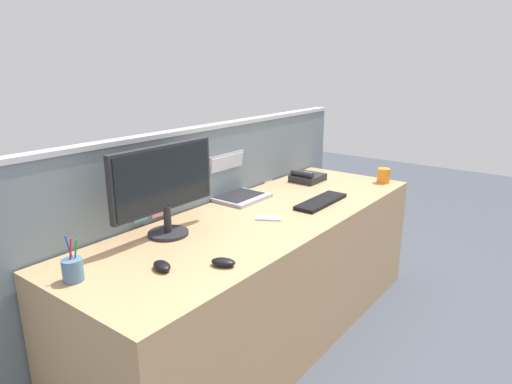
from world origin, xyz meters
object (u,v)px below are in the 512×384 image
at_px(laptop, 234,187).
at_px(computer_mouse_right_hand, 223,262).
at_px(computer_mouse_left_hand, 162,266).
at_px(desk_phone, 307,177).
at_px(keyboard_main, 321,202).
at_px(coffee_mug, 384,175).
at_px(desktop_monitor, 164,184).
at_px(cell_phone_silver_slab, 268,218).
at_px(pen_cup, 73,269).

bearing_deg(laptop, computer_mouse_right_hand, -142.63).
relative_size(laptop, computer_mouse_left_hand, 3.03).
xyz_separation_m(desk_phone, keyboard_main, (-0.38, -0.32, -0.02)).
relative_size(laptop, keyboard_main, 0.75).
distance_m(desk_phone, coffee_mug, 0.51).
distance_m(desktop_monitor, keyboard_main, 0.96).
height_order(keyboard_main, coffee_mug, coffee_mug).
xyz_separation_m(laptop, desk_phone, (0.59, -0.15, -0.04)).
distance_m(cell_phone_silver_slab, coffee_mug, 1.08).
distance_m(desk_phone, computer_mouse_right_hand, 1.41).
bearing_deg(desk_phone, laptop, 165.55).
relative_size(desktop_monitor, desk_phone, 2.76).
bearing_deg(desk_phone, desktop_monitor, 179.11).
height_order(cell_phone_silver_slab, coffee_mug, coffee_mug).
bearing_deg(computer_mouse_left_hand, coffee_mug, 12.51).
relative_size(computer_mouse_left_hand, pen_cup, 0.57).
bearing_deg(desktop_monitor, keyboard_main, -21.54).
distance_m(desk_phone, cell_phone_silver_slab, 0.81).
height_order(desk_phone, computer_mouse_left_hand, desk_phone).
bearing_deg(keyboard_main, pen_cup, 169.18).
bearing_deg(cell_phone_silver_slab, keyboard_main, -44.45).
height_order(computer_mouse_right_hand, computer_mouse_left_hand, same).
height_order(desk_phone, computer_mouse_right_hand, desk_phone).
relative_size(pen_cup, cell_phone_silver_slab, 1.33).
bearing_deg(desktop_monitor, computer_mouse_left_hand, -134.95).
bearing_deg(keyboard_main, desk_phone, 40.30).
xyz_separation_m(desk_phone, coffee_mug, (0.29, -0.43, 0.02)).
bearing_deg(coffee_mug, desk_phone, 123.94).
distance_m(desk_phone, pen_cup, 1.78).
relative_size(keyboard_main, pen_cup, 2.31).
xyz_separation_m(computer_mouse_right_hand, pen_cup, (-0.43, 0.36, 0.03)).
bearing_deg(desk_phone, pen_cup, -178.20).
xyz_separation_m(cell_phone_silver_slab, coffee_mug, (1.07, -0.19, 0.04)).
height_order(laptop, desk_phone, laptop).
bearing_deg(pen_cup, keyboard_main, -10.83).
height_order(desktop_monitor, computer_mouse_left_hand, desktop_monitor).
height_order(computer_mouse_left_hand, coffee_mug, coffee_mug).
distance_m(keyboard_main, coffee_mug, 0.68).
height_order(laptop, computer_mouse_right_hand, laptop).
xyz_separation_m(desktop_monitor, cell_phone_silver_slab, (0.47, -0.25, -0.24)).
xyz_separation_m(desk_phone, computer_mouse_right_hand, (-1.34, -0.42, -0.01)).
bearing_deg(computer_mouse_left_hand, laptop, 41.72).
bearing_deg(computer_mouse_left_hand, computer_mouse_right_hand, -26.52).
height_order(desk_phone, cell_phone_silver_slab, desk_phone).
height_order(laptop, computer_mouse_left_hand, laptop).
relative_size(desktop_monitor, laptop, 1.92).
relative_size(desktop_monitor, pen_cup, 3.32).
relative_size(desk_phone, computer_mouse_right_hand, 2.11).
distance_m(laptop, pen_cup, 1.20).
height_order(pen_cup, coffee_mug, pen_cup).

